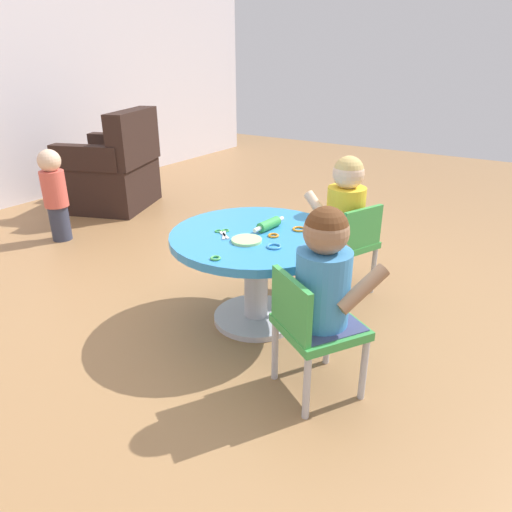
{
  "coord_description": "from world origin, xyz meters",
  "views": [
    {
      "loc": [
        -1.77,
        -1.15,
        1.28
      ],
      "look_at": [
        0.0,
        0.0,
        0.36
      ],
      "focal_mm": 32.65,
      "sensor_mm": 36.0,
      "label": 1
    }
  ],
  "objects_px": {
    "craft_table": "(256,256)",
    "child_chair_right": "(347,243)",
    "armchair_dark": "(113,173)",
    "rolling_pin": "(269,224)",
    "seated_child_left": "(325,273)",
    "craft_scissors": "(223,233)",
    "child_chair_left": "(313,327)",
    "toddler_standing": "(55,193)",
    "seated_child_right": "(345,203)"
  },
  "relations": [
    {
      "from": "craft_scissors",
      "to": "child_chair_right",
      "type": "bearing_deg",
      "value": -32.01
    },
    {
      "from": "child_chair_right",
      "to": "seated_child_right",
      "type": "relative_size",
      "value": 1.05
    },
    {
      "from": "child_chair_right",
      "to": "rolling_pin",
      "type": "xyz_separation_m",
      "value": [
        -0.46,
        0.24,
        0.2
      ]
    },
    {
      "from": "craft_table",
      "to": "child_chair_left",
      "type": "bearing_deg",
      "value": -125.42
    },
    {
      "from": "child_chair_right",
      "to": "toddler_standing",
      "type": "bearing_deg",
      "value": 99.92
    },
    {
      "from": "craft_table",
      "to": "seated_child_right",
      "type": "bearing_deg",
      "value": -21.96
    },
    {
      "from": "craft_scissors",
      "to": "seated_child_right",
      "type": "bearing_deg",
      "value": -28.96
    },
    {
      "from": "toddler_standing",
      "to": "seated_child_left",
      "type": "bearing_deg",
      "value": -101.67
    },
    {
      "from": "child_chair_right",
      "to": "craft_table",
      "type": "bearing_deg",
      "value": 154.23
    },
    {
      "from": "seated_child_left",
      "to": "craft_scissors",
      "type": "relative_size",
      "value": 3.82
    },
    {
      "from": "child_chair_right",
      "to": "child_chair_left",
      "type": "bearing_deg",
      "value": -165.6
    },
    {
      "from": "rolling_pin",
      "to": "child_chair_right",
      "type": "bearing_deg",
      "value": -27.5
    },
    {
      "from": "armchair_dark",
      "to": "rolling_pin",
      "type": "relative_size",
      "value": 4.0
    },
    {
      "from": "child_chair_left",
      "to": "craft_table",
      "type": "bearing_deg",
      "value": 54.58
    },
    {
      "from": "toddler_standing",
      "to": "rolling_pin",
      "type": "xyz_separation_m",
      "value": [
        -0.09,
        -1.87,
        0.15
      ]
    },
    {
      "from": "craft_table",
      "to": "child_chair_right",
      "type": "bearing_deg",
      "value": -25.77
    },
    {
      "from": "armchair_dark",
      "to": "rolling_pin",
      "type": "height_order",
      "value": "armchair_dark"
    },
    {
      "from": "child_chair_left",
      "to": "craft_scissors",
      "type": "height_order",
      "value": "child_chair_left"
    },
    {
      "from": "child_chair_right",
      "to": "armchair_dark",
      "type": "xyz_separation_m",
      "value": [
        0.42,
        2.41,
        0.0
      ]
    },
    {
      "from": "child_chair_left",
      "to": "armchair_dark",
      "type": "distance_m",
      "value": 2.95
    },
    {
      "from": "seated_child_right",
      "to": "rolling_pin",
      "type": "relative_size",
      "value": 2.21
    },
    {
      "from": "child_chair_left",
      "to": "rolling_pin",
      "type": "xyz_separation_m",
      "value": [
        0.43,
        0.47,
        0.2
      ]
    },
    {
      "from": "craft_table",
      "to": "child_chair_left",
      "type": "height_order",
      "value": "child_chair_left"
    },
    {
      "from": "craft_table",
      "to": "armchair_dark",
      "type": "height_order",
      "value": "armchair_dark"
    },
    {
      "from": "seated_child_right",
      "to": "toddler_standing",
      "type": "distance_m",
      "value": 2.11
    },
    {
      "from": "craft_table",
      "to": "craft_scissors",
      "type": "distance_m",
      "value": 0.2
    },
    {
      "from": "seated_child_left",
      "to": "child_chair_left",
      "type": "bearing_deg",
      "value": 147.89
    },
    {
      "from": "armchair_dark",
      "to": "toddler_standing",
      "type": "bearing_deg",
      "value": -159.0
    },
    {
      "from": "seated_child_right",
      "to": "armchair_dark",
      "type": "xyz_separation_m",
      "value": [
        0.41,
        2.37,
        -0.22
      ]
    },
    {
      "from": "toddler_standing",
      "to": "seated_child_right",
      "type": "bearing_deg",
      "value": -79.5
    },
    {
      "from": "toddler_standing",
      "to": "child_chair_left",
      "type": "bearing_deg",
      "value": -102.56
    },
    {
      "from": "seated_child_left",
      "to": "craft_scissors",
      "type": "bearing_deg",
      "value": 70.73
    },
    {
      "from": "child_chair_left",
      "to": "armchair_dark",
      "type": "relative_size",
      "value": 0.58
    },
    {
      "from": "craft_table",
      "to": "rolling_pin",
      "type": "distance_m",
      "value": 0.17
    },
    {
      "from": "child_chair_left",
      "to": "child_chair_right",
      "type": "bearing_deg",
      "value": 14.4
    },
    {
      "from": "toddler_standing",
      "to": "child_chair_right",
      "type": "bearing_deg",
      "value": -80.08
    },
    {
      "from": "toddler_standing",
      "to": "rolling_pin",
      "type": "relative_size",
      "value": 2.91
    },
    {
      "from": "child_chair_left",
      "to": "craft_scissors",
      "type": "bearing_deg",
      "value": 67.42
    },
    {
      "from": "toddler_standing",
      "to": "craft_scissors",
      "type": "bearing_deg",
      "value": -98.68
    },
    {
      "from": "seated_child_left",
      "to": "armchair_dark",
      "type": "bearing_deg",
      "value": 64.33
    },
    {
      "from": "child_chair_right",
      "to": "toddler_standing",
      "type": "distance_m",
      "value": 2.14
    },
    {
      "from": "armchair_dark",
      "to": "toddler_standing",
      "type": "distance_m",
      "value": 0.85
    },
    {
      "from": "child_chair_right",
      "to": "craft_scissors",
      "type": "distance_m",
      "value": 0.77
    },
    {
      "from": "child_chair_left",
      "to": "toddler_standing",
      "type": "bearing_deg",
      "value": 77.44
    },
    {
      "from": "craft_table",
      "to": "seated_child_right",
      "type": "height_order",
      "value": "seated_child_right"
    },
    {
      "from": "craft_table",
      "to": "armchair_dark",
      "type": "distance_m",
      "value": 2.36
    },
    {
      "from": "child_chair_left",
      "to": "armchair_dark",
      "type": "xyz_separation_m",
      "value": [
        1.31,
        2.64,
        0.0
      ]
    },
    {
      "from": "craft_table",
      "to": "child_chair_left",
      "type": "relative_size",
      "value": 1.57
    },
    {
      "from": "craft_table",
      "to": "armchair_dark",
      "type": "bearing_deg",
      "value": 65.84
    },
    {
      "from": "child_chair_left",
      "to": "seated_child_right",
      "type": "relative_size",
      "value": 1.05
    }
  ]
}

